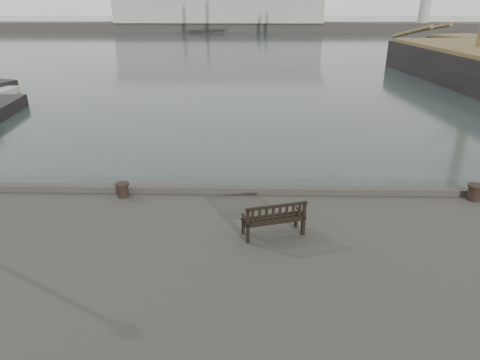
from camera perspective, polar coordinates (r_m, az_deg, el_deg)
name	(u,v)px	position (r m, az deg, el deg)	size (l,w,h in m)	color
ground	(276,237)	(13.32, 4.79, -7.55)	(400.00, 400.00, 0.00)	black
breakwater	(234,12)	(103.56, -0.79, 21.55)	(140.00, 9.50, 12.20)	#383530
bench	(273,225)	(10.19, 4.47, -5.95)	(1.56, 0.91, 0.85)	black
bollard_left	(123,190)	(12.56, -15.37, -1.28)	(0.39, 0.39, 0.41)	black
bollard_right	(474,193)	(13.57, 28.79, -1.47)	(0.43, 0.43, 0.45)	black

